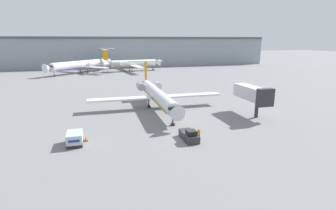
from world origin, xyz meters
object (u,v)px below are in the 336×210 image
(luggage_cart, at_px, (75,138))
(airplane_main, at_px, (157,94))
(traffic_cone_left, at_px, (86,139))
(jet_bridge, at_px, (253,94))
(airplane_parked_far_left, at_px, (132,63))
(worker_near_tug, at_px, (199,134))
(pushback_tug, at_px, (189,136))
(airplane_parked_far_right, at_px, (81,65))

(luggage_cart, bearing_deg, airplane_main, 47.01)
(luggage_cart, bearing_deg, traffic_cone_left, 31.73)
(airplane_main, bearing_deg, jet_bridge, -32.95)
(jet_bridge, bearing_deg, airplane_parked_far_left, 98.33)
(airplane_main, bearing_deg, worker_near_tug, -85.58)
(airplane_main, xyz_separation_m, worker_near_tug, (1.62, -20.97, -2.15))
(airplane_main, relative_size, jet_bridge, 3.11)
(pushback_tug, xyz_separation_m, jet_bridge, (16.92, 9.40, 3.76))
(airplane_main, xyz_separation_m, airplane_parked_far_left, (4.81, 73.26, 0.67))
(luggage_cart, relative_size, airplane_parked_far_right, 0.11)
(airplane_parked_far_left, bearing_deg, pushback_tug, -92.79)
(luggage_cart, distance_m, worker_near_tug, 18.42)
(traffic_cone_left, height_order, airplane_parked_far_right, airplane_parked_far_right)
(pushback_tug, distance_m, traffic_cone_left, 15.71)
(pushback_tug, bearing_deg, airplane_parked_far_left, 87.21)
(airplane_main, bearing_deg, airplane_parked_far_right, 104.47)
(airplane_main, xyz_separation_m, jet_bridge, (17.15, -11.12, 1.34))
(traffic_cone_left, xyz_separation_m, airplane_parked_far_left, (19.84, 90.06, 3.39))
(jet_bridge, bearing_deg, worker_near_tug, -147.63)
(airplane_main, relative_size, luggage_cart, 8.86)
(airplane_parked_far_left, distance_m, jet_bridge, 85.28)
(worker_near_tug, relative_size, traffic_cone_left, 2.27)
(airplane_main, distance_m, airplane_parked_far_right, 74.93)
(luggage_cart, relative_size, airplane_parked_far_left, 0.11)
(airplane_parked_far_left, height_order, airplane_parked_far_right, airplane_parked_far_right)
(traffic_cone_left, bearing_deg, airplane_parked_far_right, 92.36)
(airplane_parked_far_right, bearing_deg, luggage_cart, -88.60)
(airplane_main, height_order, pushback_tug, airplane_main)
(pushback_tug, xyz_separation_m, worker_near_tug, (1.39, -0.45, 0.27))
(airplane_parked_far_left, xyz_separation_m, jet_bridge, (12.35, -84.38, 0.67))
(airplane_main, xyz_separation_m, traffic_cone_left, (-15.03, -16.80, -2.72))
(pushback_tug, height_order, traffic_cone_left, pushback_tug)
(airplane_main, relative_size, worker_near_tug, 17.20)
(pushback_tug, bearing_deg, jet_bridge, 29.04)
(luggage_cart, distance_m, airplane_parked_far_right, 90.34)
(pushback_tug, distance_m, airplane_parked_far_left, 93.94)
(worker_near_tug, bearing_deg, luggage_cart, 169.82)
(airplane_main, height_order, traffic_cone_left, airplane_main)
(worker_near_tug, distance_m, airplane_parked_far_left, 94.33)
(airplane_parked_far_left, bearing_deg, worker_near_tug, -91.94)
(airplane_parked_far_right, distance_m, jet_bridge, 91.04)
(traffic_cone_left, bearing_deg, airplane_parked_far_left, 77.58)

